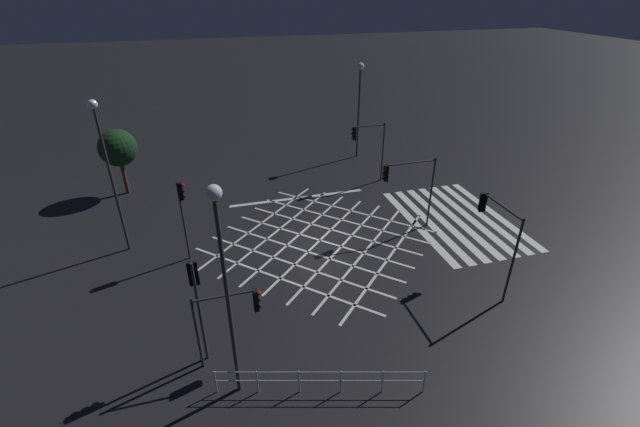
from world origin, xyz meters
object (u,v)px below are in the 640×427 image
Objects in this scene: traffic_light_median_north at (183,205)px; street_tree_near at (118,148)px; street_lamp_east at (360,89)px; traffic_light_nw_cross at (233,311)px; traffic_light_sw_main at (496,225)px; street_lamp_west at (106,156)px; street_lamp_far at (223,263)px; traffic_light_se_cross at (367,140)px; traffic_light_nw_main at (196,292)px; traffic_light_median_south at (407,179)px.

traffic_light_median_north is 0.98× the size of street_tree_near.
traffic_light_nw_cross is at bearing 148.05° from street_lamp_east.
traffic_light_sw_main is 18.92m from street_lamp_west.
street_lamp_far is at bearing -80.63° from traffic_light_median_north.
traffic_light_median_north is 15.04m from traffic_light_sw_main.
traffic_light_nw_cross is (-14.22, 10.83, -0.77)m from traffic_light_se_cross.
street_tree_near is at bearing 97.16° from street_lamp_east.
street_lamp_far is (-10.93, -4.78, 0.11)m from street_lamp_west.
traffic_light_nw_main is at bearing -164.75° from street_tree_near.
traffic_light_sw_main is at bearing -76.26° from street_lamp_far.
traffic_light_median_north is 0.55× the size of street_lamp_far.
street_lamp_far is at bearing 39.52° from traffic_light_median_south.
traffic_light_se_cross is (6.88, -0.33, -0.02)m from traffic_light_median_south.
street_lamp_west is at bearing 65.01° from traffic_light_sw_main.
street_lamp_east is at bearing 0.18° from traffic_light_sw_main.
street_tree_near reaches higher than traffic_light_nw_cross.
street_lamp_east is at bearing 58.05° from traffic_light_nw_cross.
traffic_light_nw_main reaches higher than traffic_light_median_north.
traffic_light_median_north is at bearing 102.01° from traffic_light_nw_cross.
traffic_light_se_cross is 0.97× the size of traffic_light_nw_main.
street_lamp_west is (-4.72, 15.74, 2.26)m from traffic_light_se_cross.
traffic_light_median_south is at bearing -59.48° from traffic_light_nw_main.
traffic_light_se_cross is 0.58× the size of street_lamp_east.
street_lamp_far reaches higher than traffic_light_nw_cross.
traffic_light_median_south is 18.93m from street_tree_near.
street_tree_near is (17.11, 5.71, 0.83)m from traffic_light_nw_cross.
traffic_light_nw_main is at bearing 158.75° from traffic_light_nw_cross.
traffic_light_median_north is 7.22m from traffic_light_nw_main.
street_lamp_far is (-1.43, 0.13, 3.13)m from traffic_light_nw_cross.
traffic_light_median_north is 9.52m from street_lamp_far.
traffic_light_se_cross is 16.79m from street_tree_near.
traffic_light_median_south is 13.98m from street_lamp_far.
street_lamp_far is at bearing -163.25° from street_tree_near.
traffic_light_nw_main reaches higher than traffic_light_se_cross.
traffic_light_median_north is 0.98× the size of traffic_light_nw_main.
street_tree_near reaches higher than traffic_light_median_north.
street_lamp_west reaches higher than traffic_light_median_north.
traffic_light_nw_cross is 18.05m from street_tree_near.
traffic_light_se_cross is (6.56, -12.46, 0.04)m from traffic_light_median_north.
traffic_light_median_north is 4.41m from street_lamp_west.
traffic_light_nw_main is (-7.20, -0.46, 0.05)m from traffic_light_median_north.
street_lamp_far reaches higher than traffic_light_sw_main.
traffic_light_sw_main is 0.98× the size of traffic_light_nw_main.
street_lamp_west is (7.94, 17.03, 2.20)m from traffic_light_sw_main.
traffic_light_nw_main is 10.04m from street_lamp_west.
traffic_light_sw_main is (-6.10, -13.75, 0.10)m from traffic_light_median_north.
traffic_light_median_south is 6.89m from traffic_light_se_cross.
street_lamp_far is (-9.09, -1.50, 2.41)m from traffic_light_median_north.
street_lamp_east reaches higher than traffic_light_se_cross.
street_lamp_west reaches higher than street_lamp_far.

